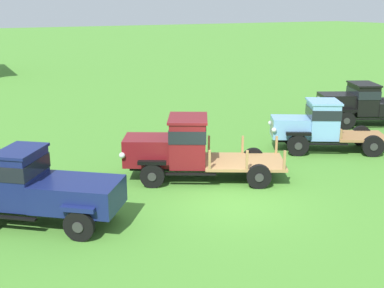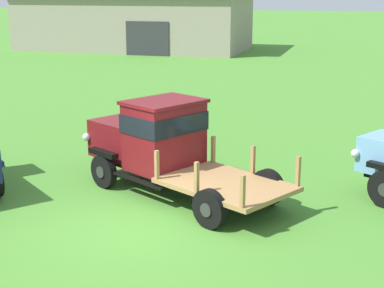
% 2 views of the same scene
% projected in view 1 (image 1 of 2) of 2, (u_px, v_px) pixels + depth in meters
% --- Properties ---
extents(ground_plane, '(240.00, 240.00, 0.00)m').
position_uv_depth(ground_plane, '(232.00, 200.00, 14.84)').
color(ground_plane, '#47842D').
extents(vintage_truck_second_in_line, '(4.44, 3.92, 2.10)m').
position_uv_depth(vintage_truck_second_in_line, '(37.00, 187.00, 13.06)').
color(vintage_truck_second_in_line, black).
rests_on(vintage_truck_second_in_line, ground).
extents(vintage_truck_midrow_center, '(5.67, 4.17, 2.17)m').
position_uv_depth(vintage_truck_midrow_center, '(184.00, 147.00, 16.47)').
color(vintage_truck_midrow_center, black).
rests_on(vintage_truck_midrow_center, ground).
extents(vintage_truck_far_side, '(4.79, 3.60, 2.09)m').
position_uv_depth(vintage_truck_far_side, '(318.00, 125.00, 19.64)').
color(vintage_truck_far_side, black).
rests_on(vintage_truck_far_side, ground).
extents(vintage_truck_back_of_row, '(5.28, 3.74, 2.08)m').
position_uv_depth(vintage_truck_back_of_row, '(367.00, 103.00, 23.93)').
color(vintage_truck_back_of_row, black).
rests_on(vintage_truck_back_of_row, ground).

